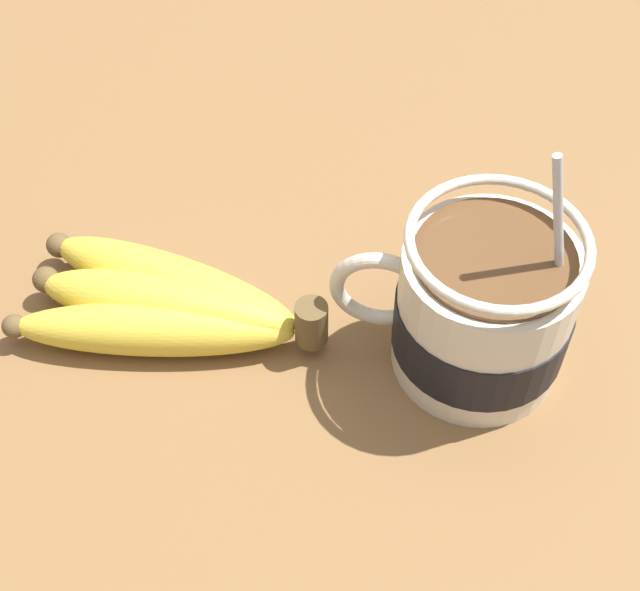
# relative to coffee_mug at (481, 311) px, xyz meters

# --- Properties ---
(table) EXTENTS (0.91, 0.91, 0.03)m
(table) POSITION_rel_coffee_mug_xyz_m (0.10, -0.00, -0.06)
(table) COLOR brown
(table) RESTS_ON ground
(coffee_mug) EXTENTS (0.14, 0.10, 0.17)m
(coffee_mug) POSITION_rel_coffee_mug_xyz_m (0.00, 0.00, 0.00)
(coffee_mug) COLOR beige
(coffee_mug) RESTS_ON table
(banana_bunch) EXTENTS (0.20, 0.10, 0.04)m
(banana_bunch) POSITION_rel_coffee_mug_xyz_m (0.19, 0.01, -0.03)
(banana_bunch) COLOR brown
(banana_bunch) RESTS_ON table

